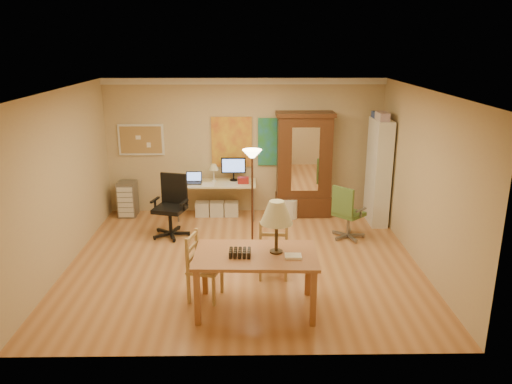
{
  "coord_description": "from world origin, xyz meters",
  "views": [
    {
      "loc": [
        0.09,
        -7.32,
        3.39
      ],
      "look_at": [
        0.2,
        0.3,
        1.07
      ],
      "focal_mm": 35.0,
      "sensor_mm": 36.0,
      "label": 1
    }
  ],
  "objects_px": {
    "office_chair_green": "(347,224)",
    "armoire": "(304,171)",
    "dining_table": "(263,242)",
    "computer_desk": "(218,196)",
    "bookshelf": "(378,172)",
    "office_chair_black": "(171,220)"
  },
  "relations": [
    {
      "from": "computer_desk",
      "to": "bookshelf",
      "type": "relative_size",
      "value": 0.78
    },
    {
      "from": "bookshelf",
      "to": "office_chair_black",
      "type": "bearing_deg",
      "value": -170.19
    },
    {
      "from": "computer_desk",
      "to": "armoire",
      "type": "xyz_separation_m",
      "value": [
        1.7,
        0.08,
        0.47
      ]
    },
    {
      "from": "bookshelf",
      "to": "dining_table",
      "type": "bearing_deg",
      "value": -124.95
    },
    {
      "from": "armoire",
      "to": "bookshelf",
      "type": "height_order",
      "value": "armoire"
    },
    {
      "from": "dining_table",
      "to": "computer_desk",
      "type": "xyz_separation_m",
      "value": [
        -0.8,
        3.61,
        -0.5
      ]
    },
    {
      "from": "dining_table",
      "to": "office_chair_green",
      "type": "xyz_separation_m",
      "value": [
        1.56,
        2.41,
        -0.67
      ]
    },
    {
      "from": "computer_desk",
      "to": "office_chair_black",
      "type": "height_order",
      "value": "computer_desk"
    },
    {
      "from": "office_chair_black",
      "to": "office_chair_green",
      "type": "height_order",
      "value": "office_chair_black"
    },
    {
      "from": "office_chair_green",
      "to": "armoire",
      "type": "height_order",
      "value": "armoire"
    },
    {
      "from": "office_chair_green",
      "to": "office_chair_black",
      "type": "bearing_deg",
      "value": 176.7
    },
    {
      "from": "office_chair_green",
      "to": "computer_desk",
      "type": "bearing_deg",
      "value": 152.95
    },
    {
      "from": "dining_table",
      "to": "bookshelf",
      "type": "xyz_separation_m",
      "value": [
        2.28,
        3.26,
        0.06
      ]
    },
    {
      "from": "computer_desk",
      "to": "bookshelf",
      "type": "xyz_separation_m",
      "value": [
        3.07,
        -0.36,
        0.57
      ]
    },
    {
      "from": "computer_desk",
      "to": "armoire",
      "type": "height_order",
      "value": "armoire"
    },
    {
      "from": "dining_table",
      "to": "office_chair_black",
      "type": "distance_m",
      "value": 3.1
    },
    {
      "from": "computer_desk",
      "to": "armoire",
      "type": "relative_size",
      "value": 0.75
    },
    {
      "from": "office_chair_black",
      "to": "office_chair_green",
      "type": "relative_size",
      "value": 1.14
    },
    {
      "from": "dining_table",
      "to": "armoire",
      "type": "relative_size",
      "value": 0.77
    },
    {
      "from": "computer_desk",
      "to": "armoire",
      "type": "bearing_deg",
      "value": 2.8
    },
    {
      "from": "office_chair_black",
      "to": "armoire",
      "type": "distance_m",
      "value": 2.79
    },
    {
      "from": "dining_table",
      "to": "computer_desk",
      "type": "height_order",
      "value": "dining_table"
    }
  ]
}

